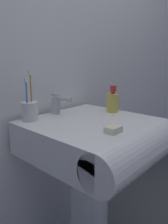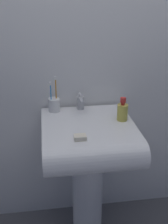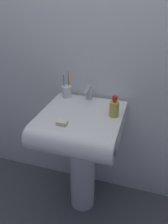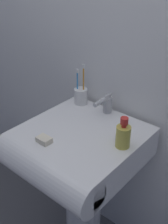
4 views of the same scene
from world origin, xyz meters
name	(u,v)px [view 1 (image 1 of 4)]	position (x,y,z in m)	size (l,w,h in m)	color
wall_back	(46,42)	(0.00, 0.29, 1.20)	(5.00, 0.05, 2.40)	white
sink_pedestal	(89,215)	(0.00, 0.00, 0.35)	(0.19, 0.19, 0.70)	white
sink_basin	(99,139)	(0.00, -0.06, 0.77)	(0.52, 0.57, 0.15)	white
faucet	(58,104)	(-0.02, 0.19, 0.90)	(0.04, 0.13, 0.10)	#B7B7BC
toothbrush_cup	(30,111)	(-0.18, 0.19, 0.89)	(0.07, 0.07, 0.22)	white
soap_bottle	(113,102)	(0.20, 0.02, 0.90)	(0.06, 0.06, 0.14)	gold
bar_soap	(113,130)	(-0.07, -0.18, 0.86)	(0.06, 0.05, 0.02)	silver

